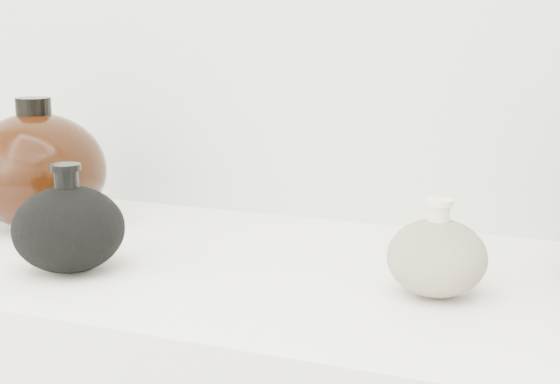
% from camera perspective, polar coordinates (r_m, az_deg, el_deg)
% --- Properties ---
extents(black_gourd_vase, '(0.14, 0.14, 0.13)m').
position_cam_1_polar(black_gourd_vase, '(0.96, -15.19, -2.56)').
color(black_gourd_vase, black).
rests_on(black_gourd_vase, display_counter).
extents(cream_gourd_vase, '(0.13, 0.13, 0.11)m').
position_cam_1_polar(cream_gourd_vase, '(0.86, 11.39, -4.66)').
color(cream_gourd_vase, beige).
rests_on(cream_gourd_vase, display_counter).
extents(left_round_pot, '(0.24, 0.24, 0.19)m').
position_cam_1_polar(left_round_pot, '(1.18, -17.32, 1.56)').
color(left_round_pot, black).
rests_on(left_round_pot, display_counter).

